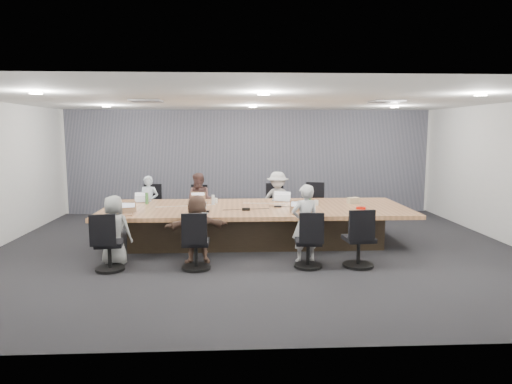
{
  "coord_description": "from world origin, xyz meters",
  "views": [
    {
      "loc": [
        -0.44,
        -8.46,
        2.26
      ],
      "look_at": [
        0.0,
        0.4,
        1.05
      ],
      "focal_mm": 32.0,
      "sensor_mm": 36.0,
      "label": 1
    }
  ],
  "objects_px": {
    "stapler": "(246,209)",
    "person_5": "(197,229)",
    "laptop_1": "(198,201)",
    "bottle_clear": "(213,200)",
    "person_0": "(149,203)",
    "chair_4": "(109,248)",
    "bottle_green_left": "(147,198)",
    "person_4": "(114,230)",
    "person_6": "(305,223)",
    "bottle_green_right": "(309,203)",
    "laptop_4": "(122,215)",
    "laptop_5": "(199,214)",
    "chair_6": "(308,246)",
    "chair_3": "(319,208)",
    "chair_0": "(152,210)",
    "chair_5": "(196,247)",
    "person_1": "(200,201)",
    "chair_2": "(276,209)",
    "laptop_0": "(144,201)",
    "snack_packet": "(361,208)",
    "laptop_6": "(300,213)",
    "canvas_bag": "(353,201)",
    "laptop_2": "(280,200)",
    "chair_1": "(201,211)",
    "chair_7": "(359,243)",
    "person_2": "(278,200)",
    "conference_table": "(256,223)"
  },
  "relations": [
    {
      "from": "stapler",
      "to": "person_5",
      "type": "bearing_deg",
      "value": -127.63
    },
    {
      "from": "laptop_1",
      "to": "bottle_clear",
      "type": "xyz_separation_m",
      "value": [
        0.35,
        -0.5,
        0.09
      ]
    },
    {
      "from": "bottle_clear",
      "to": "person_0",
      "type": "bearing_deg",
      "value": 145.11
    },
    {
      "from": "chair_4",
      "to": "bottle_green_left",
      "type": "xyz_separation_m",
      "value": [
        0.22,
        2.13,
        0.49
      ]
    },
    {
      "from": "bottle_clear",
      "to": "person_4",
      "type": "bearing_deg",
      "value": -133.79
    },
    {
      "from": "person_6",
      "to": "bottle_green_right",
      "type": "bearing_deg",
      "value": -115.9
    },
    {
      "from": "laptop_1",
      "to": "stapler",
      "type": "distance_m",
      "value": 1.6
    },
    {
      "from": "person_5",
      "to": "bottle_green_left",
      "type": "xyz_separation_m",
      "value": [
        -1.17,
        1.78,
        0.27
      ]
    },
    {
      "from": "laptop_4",
      "to": "laptop_5",
      "type": "relative_size",
      "value": 1.24
    },
    {
      "from": "bottle_green_right",
      "to": "chair_6",
      "type": "bearing_deg",
      "value": -99.94
    },
    {
      "from": "person_0",
      "to": "chair_3",
      "type": "bearing_deg",
      "value": 16.15
    },
    {
      "from": "chair_3",
      "to": "person_0",
      "type": "height_order",
      "value": "person_0"
    },
    {
      "from": "chair_6",
      "to": "chair_3",
      "type": "bearing_deg",
      "value": 79.95
    },
    {
      "from": "bottle_green_left",
      "to": "person_6",
      "type": "bearing_deg",
      "value": -30.64
    },
    {
      "from": "person_4",
      "to": "chair_0",
      "type": "bearing_deg",
      "value": -80.99
    },
    {
      "from": "chair_5",
      "to": "person_1",
      "type": "height_order",
      "value": "person_1"
    },
    {
      "from": "chair_4",
      "to": "laptop_1",
      "type": "distance_m",
      "value": 2.82
    },
    {
      "from": "chair_2",
      "to": "laptop_1",
      "type": "height_order",
      "value": "chair_2"
    },
    {
      "from": "laptop_0",
      "to": "snack_packet",
      "type": "bearing_deg",
      "value": 161.68
    },
    {
      "from": "chair_6",
      "to": "laptop_0",
      "type": "distance_m",
      "value": 4.03
    },
    {
      "from": "laptop_6",
      "to": "person_6",
      "type": "bearing_deg",
      "value": -90.49
    },
    {
      "from": "chair_6",
      "to": "canvas_bag",
      "type": "height_order",
      "value": "canvas_bag"
    },
    {
      "from": "person_1",
      "to": "laptop_2",
      "type": "bearing_deg",
      "value": -2.34
    },
    {
      "from": "person_6",
      "to": "laptop_2",
      "type": "bearing_deg",
      "value": -97.11
    },
    {
      "from": "chair_4",
      "to": "snack_packet",
      "type": "bearing_deg",
      "value": 8.63
    },
    {
      "from": "person_0",
      "to": "person_5",
      "type": "height_order",
      "value": "person_0"
    },
    {
      "from": "person_5",
      "to": "chair_4",
      "type": "bearing_deg",
      "value": 2.19
    },
    {
      "from": "chair_1",
      "to": "chair_6",
      "type": "bearing_deg",
      "value": 133.59
    },
    {
      "from": "chair_6",
      "to": "chair_7",
      "type": "xyz_separation_m",
      "value": [
        0.84,
        0.0,
        0.03
      ]
    },
    {
      "from": "person_4",
      "to": "laptop_5",
      "type": "xyz_separation_m",
      "value": [
        1.39,
        0.55,
        0.16
      ]
    },
    {
      "from": "chair_4",
      "to": "chair_5",
      "type": "xyz_separation_m",
      "value": [
        1.39,
        0.0,
        0.0
      ]
    },
    {
      "from": "person_5",
      "to": "bottle_green_left",
      "type": "distance_m",
      "value": 2.15
    },
    {
      "from": "laptop_1",
      "to": "snack_packet",
      "type": "distance_m",
      "value": 3.44
    },
    {
      "from": "laptop_4",
      "to": "bottle_green_right",
      "type": "bearing_deg",
      "value": -5.92
    },
    {
      "from": "person_6",
      "to": "bottle_clear",
      "type": "distance_m",
      "value": 2.34
    },
    {
      "from": "person_2",
      "to": "laptop_4",
      "type": "relative_size",
      "value": 3.67
    },
    {
      "from": "chair_4",
      "to": "laptop_1",
      "type": "relative_size",
      "value": 2.38
    },
    {
      "from": "person_0",
      "to": "bottle_green_right",
      "type": "bearing_deg",
      "value": -15.39
    },
    {
      "from": "chair_3",
      "to": "chair_4",
      "type": "distance_m",
      "value": 5.29
    },
    {
      "from": "chair_7",
      "to": "person_0",
      "type": "relative_size",
      "value": 0.64
    },
    {
      "from": "conference_table",
      "to": "chair_7",
      "type": "xyz_separation_m",
      "value": [
        1.62,
        -1.7,
        -0.01
      ]
    },
    {
      "from": "conference_table",
      "to": "laptop_0",
      "type": "distance_m",
      "value": 2.52
    },
    {
      "from": "laptop_5",
      "to": "bottle_clear",
      "type": "distance_m",
      "value": 1.13
    },
    {
      "from": "person_4",
      "to": "chair_2",
      "type": "bearing_deg",
      "value": -124.09
    },
    {
      "from": "person_5",
      "to": "bottle_green_right",
      "type": "relative_size",
      "value": 4.93
    },
    {
      "from": "chair_0",
      "to": "person_0",
      "type": "height_order",
      "value": "person_0"
    },
    {
      "from": "laptop_4",
      "to": "chair_5",
      "type": "bearing_deg",
      "value": -46.53
    },
    {
      "from": "conference_table",
      "to": "chair_2",
      "type": "height_order",
      "value": "chair_2"
    },
    {
      "from": "chair_0",
      "to": "person_4",
      "type": "height_order",
      "value": "person_4"
    },
    {
      "from": "chair_4",
      "to": "chair_7",
      "type": "xyz_separation_m",
      "value": [
        4.07,
        0.0,
        0.03
      ]
    }
  ]
}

